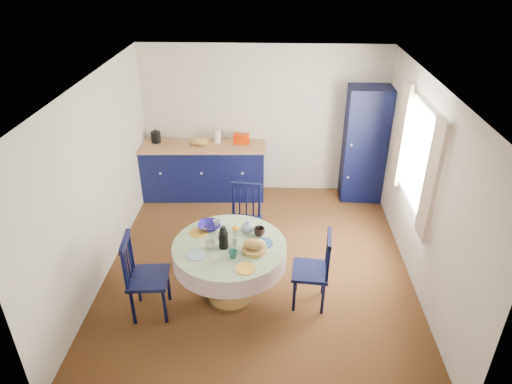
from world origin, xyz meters
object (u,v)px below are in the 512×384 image
(kitchen_counter, at_px, (204,169))
(chair_far, at_px, (245,220))
(chair_left, at_px, (144,276))
(mug_d, at_px, (217,223))
(mug_a, at_px, (210,244))
(mug_c, at_px, (259,232))
(pantry_cabinet, at_px, (365,145))
(mug_b, at_px, (233,254))
(dining_table, at_px, (230,253))
(chair_right, at_px, (314,269))
(cobalt_bowl, at_px, (210,226))

(kitchen_counter, xyz_separation_m, chair_far, (0.80, -1.63, 0.03))
(chair_left, distance_m, mug_d, 1.06)
(mug_a, xyz_separation_m, mug_c, (0.56, 0.27, 0.01))
(pantry_cabinet, height_order, chair_far, pantry_cabinet)
(mug_b, bearing_deg, pantry_cabinet, 56.55)
(pantry_cabinet, xyz_separation_m, chair_far, (-1.86, -1.67, -0.44))
(dining_table, bearing_deg, mug_c, 31.43)
(dining_table, bearing_deg, pantry_cabinet, 53.39)
(chair_left, height_order, mug_a, chair_left)
(mug_b, bearing_deg, kitchen_counter, 104.71)
(dining_table, height_order, chair_left, dining_table)
(kitchen_counter, xyz_separation_m, mug_c, (1.03, -2.41, 0.37))
(dining_table, distance_m, mug_d, 0.46)
(kitchen_counter, height_order, chair_right, kitchen_counter)
(pantry_cabinet, relative_size, mug_b, 18.79)
(cobalt_bowl, bearing_deg, chair_left, -138.57)
(mug_d, bearing_deg, mug_b, -68.53)
(chair_left, distance_m, mug_a, 0.83)
(mug_c, relative_size, mug_d, 1.38)
(mug_c, bearing_deg, mug_a, -154.01)
(dining_table, relative_size, mug_d, 13.57)
(mug_b, bearing_deg, mug_a, 147.57)
(dining_table, height_order, mug_b, dining_table)
(mug_a, height_order, mug_c, mug_c)
(mug_b, relative_size, mug_c, 0.76)
(cobalt_bowl, bearing_deg, mug_b, -59.94)
(mug_c, xyz_separation_m, mug_d, (-0.52, 0.17, -0.01))
(chair_far, xyz_separation_m, mug_b, (-0.05, -1.23, 0.34))
(chair_left, bearing_deg, dining_table, -79.89)
(dining_table, relative_size, mug_b, 12.99)
(chair_far, bearing_deg, mug_d, -109.64)
(chair_far, xyz_separation_m, mug_d, (-0.29, -0.61, 0.33))
(pantry_cabinet, bearing_deg, mug_a, -127.89)
(pantry_cabinet, xyz_separation_m, cobalt_bowl, (-2.25, -2.31, -0.12))
(mug_d, bearing_deg, chair_left, -140.08)
(chair_left, bearing_deg, mug_b, -94.12)
(kitchen_counter, height_order, chair_left, kitchen_counter)
(mug_a, bearing_deg, chair_right, 1.70)
(mug_c, distance_m, mug_d, 0.55)
(chair_far, distance_m, mug_b, 1.27)
(chair_left, height_order, mug_c, chair_left)
(chair_right, bearing_deg, chair_far, -133.50)
(pantry_cabinet, relative_size, mug_d, 19.63)
(chair_right, relative_size, mug_a, 8.71)
(kitchen_counter, distance_m, chair_far, 1.81)
(chair_left, relative_size, mug_d, 10.73)
(chair_far, bearing_deg, chair_right, -42.93)
(dining_table, xyz_separation_m, mug_d, (-0.19, 0.38, 0.17))
(mug_a, relative_size, mug_b, 1.11)
(dining_table, bearing_deg, chair_far, 83.88)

